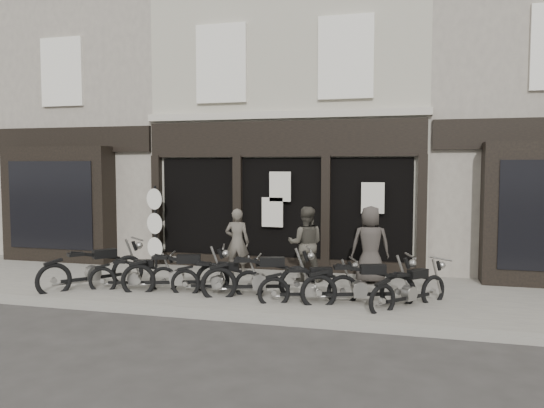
% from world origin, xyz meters
% --- Properties ---
extents(ground_plane, '(90.00, 90.00, 0.00)m').
position_xyz_m(ground_plane, '(0.00, 0.00, 0.00)').
color(ground_plane, '#2D2B28').
rests_on(ground_plane, ground).
extents(pavement, '(30.00, 4.20, 0.12)m').
position_xyz_m(pavement, '(0.00, 0.90, 0.06)').
color(pavement, '#6A645D').
rests_on(pavement, ground_plane).
extents(kerb, '(30.00, 0.25, 0.13)m').
position_xyz_m(kerb, '(0.00, -1.25, 0.07)').
color(kerb, gray).
rests_on(kerb, ground_plane).
extents(central_building, '(7.30, 6.22, 8.34)m').
position_xyz_m(central_building, '(0.00, 5.95, 4.08)').
color(central_building, '#A19D8A').
rests_on(central_building, ground).
extents(neighbour_left, '(5.60, 6.73, 8.34)m').
position_xyz_m(neighbour_left, '(-6.35, 5.90, 4.04)').
color(neighbour_left, gray).
rests_on(neighbour_left, ground).
extents(neighbour_right, '(5.60, 6.73, 8.34)m').
position_xyz_m(neighbour_right, '(6.35, 5.90, 4.04)').
color(neighbour_right, gray).
rests_on(neighbour_right, ground).
extents(motorcycle_0, '(1.70, 1.97, 1.12)m').
position_xyz_m(motorcycle_0, '(-3.51, -0.05, 0.45)').
color(motorcycle_0, black).
rests_on(motorcycle_0, ground).
extents(motorcycle_1, '(1.88, 0.78, 0.92)m').
position_xyz_m(motorcycle_1, '(-2.54, -0.01, 0.37)').
color(motorcycle_1, black).
rests_on(motorcycle_1, ground).
extents(motorcycle_2, '(2.20, 1.02, 1.09)m').
position_xyz_m(motorcycle_2, '(-1.56, 0.04, 0.43)').
color(motorcycle_2, black).
rests_on(motorcycle_2, ground).
extents(motorcycle_3, '(1.98, 0.58, 0.95)m').
position_xyz_m(motorcycle_3, '(-0.64, 0.07, 0.38)').
color(motorcycle_3, black).
rests_on(motorcycle_3, ground).
extents(motorcycle_4, '(2.24, 1.06, 1.12)m').
position_xyz_m(motorcycle_4, '(0.24, 0.08, 0.44)').
color(motorcycle_4, black).
rests_on(motorcycle_4, ground).
extents(motorcycle_5, '(1.90, 0.99, 0.96)m').
position_xyz_m(motorcycle_5, '(1.31, -0.09, 0.38)').
color(motorcycle_5, black).
rests_on(motorcycle_5, ground).
extents(motorcycle_6, '(2.17, 0.99, 1.08)m').
position_xyz_m(motorcycle_6, '(2.28, -0.02, 0.43)').
color(motorcycle_6, black).
rests_on(motorcycle_6, ground).
extents(motorcycle_7, '(1.52, 1.63, 0.96)m').
position_xyz_m(motorcycle_7, '(3.20, 0.09, 0.38)').
color(motorcycle_7, black).
rests_on(motorcycle_7, ground).
extents(man_left, '(0.63, 0.45, 1.63)m').
position_xyz_m(man_left, '(-0.86, 1.95, 0.93)').
color(man_left, '#4E4940').
rests_on(man_left, pavement).
extents(man_centre, '(0.92, 0.76, 1.72)m').
position_xyz_m(man_centre, '(0.87, 1.77, 0.98)').
color(man_centre, '#3E3A32').
rests_on(man_centre, pavement).
extents(man_right, '(0.93, 0.68, 1.76)m').
position_xyz_m(man_right, '(2.33, 1.88, 1.00)').
color(man_right, '#37322D').
rests_on(man_right, pavement).
extents(advert_sign_post, '(0.53, 0.35, 2.25)m').
position_xyz_m(advert_sign_post, '(-3.26, 2.39, 1.10)').
color(advert_sign_post, black).
rests_on(advert_sign_post, ground).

